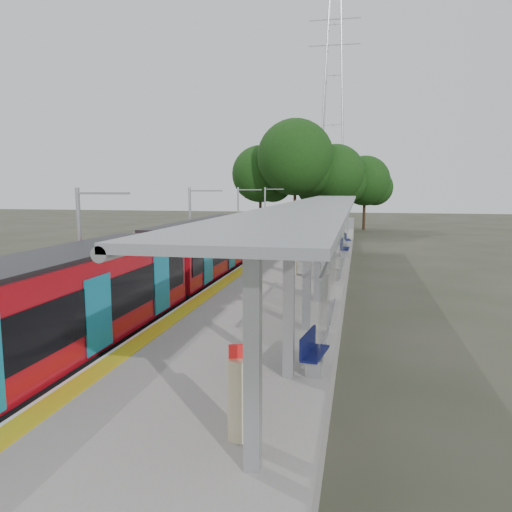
{
  "coord_description": "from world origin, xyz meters",
  "views": [
    {
      "loc": [
        3.54,
        -9.18,
        5.42
      ],
      "look_at": [
        -1.03,
        12.87,
        2.3
      ],
      "focal_mm": 35.0,
      "sensor_mm": 36.0,
      "label": 1
    }
  ],
  "objects_px": {
    "litter_bin": "(322,287)",
    "train": "(156,270)",
    "bench_far": "(347,239)",
    "info_pillar_near": "(239,399)",
    "info_pillar_far": "(294,260)",
    "bench_near": "(312,350)",
    "bench_mid": "(344,247)"
  },
  "relations": [
    {
      "from": "bench_far",
      "to": "litter_bin",
      "type": "height_order",
      "value": "litter_bin"
    },
    {
      "from": "bench_near",
      "to": "litter_bin",
      "type": "height_order",
      "value": "litter_bin"
    },
    {
      "from": "info_pillar_far",
      "to": "bench_mid",
      "type": "bearing_deg",
      "value": 47.98
    },
    {
      "from": "bench_near",
      "to": "bench_far",
      "type": "distance_m",
      "value": 27.2
    },
    {
      "from": "litter_bin",
      "to": "bench_near",
      "type": "bearing_deg",
      "value": -87.6
    },
    {
      "from": "bench_mid",
      "to": "info_pillar_far",
      "type": "distance_m",
      "value": 7.68
    },
    {
      "from": "train",
      "to": "litter_bin",
      "type": "distance_m",
      "value": 6.74
    },
    {
      "from": "bench_near",
      "to": "bench_far",
      "type": "bearing_deg",
      "value": 98.51
    },
    {
      "from": "bench_near",
      "to": "bench_mid",
      "type": "xyz_separation_m",
      "value": [
        0.1,
        20.59,
        0.1
      ]
    },
    {
      "from": "info_pillar_far",
      "to": "litter_bin",
      "type": "relative_size",
      "value": 1.77
    },
    {
      "from": "info_pillar_near",
      "to": "info_pillar_far",
      "type": "height_order",
      "value": "info_pillar_near"
    },
    {
      "from": "train",
      "to": "litter_bin",
      "type": "relative_size",
      "value": 28.22
    },
    {
      "from": "bench_near",
      "to": "info_pillar_far",
      "type": "bearing_deg",
      "value": 108.05
    },
    {
      "from": "litter_bin",
      "to": "info_pillar_near",
      "type": "bearing_deg",
      "value": -93.06
    },
    {
      "from": "train",
      "to": "litter_bin",
      "type": "bearing_deg",
      "value": 6.42
    },
    {
      "from": "litter_bin",
      "to": "train",
      "type": "bearing_deg",
      "value": -173.58
    },
    {
      "from": "bench_far",
      "to": "info_pillar_far",
      "type": "bearing_deg",
      "value": -109.02
    },
    {
      "from": "train",
      "to": "info_pillar_near",
      "type": "relative_size",
      "value": 15.94
    },
    {
      "from": "bench_far",
      "to": "info_pillar_near",
      "type": "distance_m",
      "value": 30.88
    },
    {
      "from": "bench_near",
      "to": "bench_far",
      "type": "xyz_separation_m",
      "value": [
        0.12,
        27.2,
        -0.02
      ]
    },
    {
      "from": "info_pillar_far",
      "to": "bench_far",
      "type": "bearing_deg",
      "value": 55.83
    },
    {
      "from": "bench_near",
      "to": "info_pillar_near",
      "type": "bearing_deg",
      "value": -95.66
    },
    {
      "from": "bench_mid",
      "to": "bench_far",
      "type": "height_order",
      "value": "bench_mid"
    },
    {
      "from": "bench_mid",
      "to": "info_pillar_far",
      "type": "height_order",
      "value": "info_pillar_far"
    },
    {
      "from": "info_pillar_near",
      "to": "info_pillar_far",
      "type": "bearing_deg",
      "value": 74.57
    },
    {
      "from": "info_pillar_far",
      "to": "litter_bin",
      "type": "height_order",
      "value": "info_pillar_far"
    },
    {
      "from": "info_pillar_near",
      "to": "info_pillar_far",
      "type": "distance_m",
      "value": 16.96
    },
    {
      "from": "train",
      "to": "bench_mid",
      "type": "bearing_deg",
      "value": 62.34
    },
    {
      "from": "info_pillar_far",
      "to": "bench_near",
      "type": "bearing_deg",
      "value": -105.58
    },
    {
      "from": "info_pillar_far",
      "to": "train",
      "type": "bearing_deg",
      "value": -152.74
    },
    {
      "from": "train",
      "to": "bench_near",
      "type": "height_order",
      "value": "train"
    },
    {
      "from": "info_pillar_near",
      "to": "litter_bin",
      "type": "bearing_deg",
      "value": 67.36
    }
  ]
}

